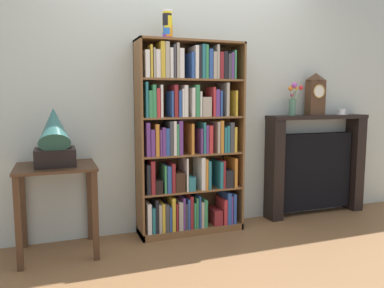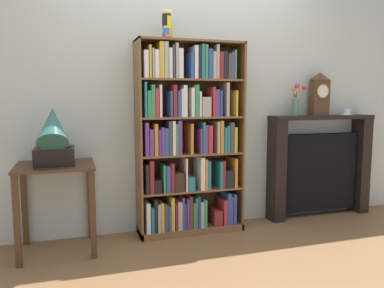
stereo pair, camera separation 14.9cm
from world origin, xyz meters
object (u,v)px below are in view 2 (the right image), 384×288
bookshelf (188,143)px  flower_vase (296,100)px  teacup_with_saucer (347,112)px  side_table_left (56,185)px  gramophone (53,138)px  cup_stack (167,25)px  fireplace_mantel (319,167)px  mantel_clock (319,94)px

bookshelf → flower_vase: 1.20m
bookshelf → teacup_with_saucer: 1.78m
side_table_left → teacup_with_saucer: (2.89, 0.16, 0.54)m
gramophone → flower_vase: bearing=5.2°
cup_stack → side_table_left: (-0.94, -0.09, -1.31)m
fireplace_mantel → mantel_clock: (-0.05, -0.02, 0.75)m
bookshelf → mantel_clock: (1.41, 0.05, 0.45)m
fireplace_mantel → flower_vase: 0.77m
bookshelf → mantel_clock: size_ratio=4.00×
side_table_left → gramophone: bearing=-90.0°
gramophone → mantel_clock: size_ratio=1.20×
bookshelf → fireplace_mantel: bearing=2.6°
flower_vase → teacup_with_saucer: size_ratio=2.66×
fireplace_mantel → mantel_clock: bearing=-156.1°
gramophone → teacup_with_saucer: size_ratio=4.21×
flower_vase → side_table_left: bearing=-176.4°
gramophone → flower_vase: (2.26, 0.21, 0.29)m
cup_stack → bookshelf: bearing=5.4°
bookshelf → teacup_with_saucer: bearing=1.6°
cup_stack → fireplace_mantel: (1.64, 0.08, -1.33)m
cup_stack → teacup_with_saucer: (1.95, 0.07, -0.77)m
mantel_clock → teacup_with_saucer: bearing=0.4°
bookshelf → side_table_left: bearing=-174.5°
teacup_with_saucer → flower_vase: bearing=-178.8°
bookshelf → side_table_left: 1.17m
side_table_left → flower_vase: 2.36m
cup_stack → mantel_clock: (1.60, 0.06, -0.58)m
cup_stack → mantel_clock: bearing=2.3°
flower_vase → fireplace_mantel: bearing=5.4°
gramophone → cup_stack: bearing=9.2°
mantel_clock → side_table_left: bearing=-176.5°
mantel_clock → flower_vase: bearing=-177.8°
bookshelf → teacup_with_saucer: (1.76, 0.05, 0.26)m
fireplace_mantel → cup_stack: bearing=-177.1°
bookshelf → gramophone: bookshelf is taller
bookshelf → flower_vase: size_ratio=5.26×
side_table_left → bookshelf: bearing=5.5°
mantel_clock → flower_vase: (-0.28, -0.01, -0.06)m
cup_stack → side_table_left: size_ratio=0.34×
fireplace_mantel → flower_vase: bearing=-174.6°
mantel_clock → teacup_with_saucer: 0.40m
mantel_clock → flower_vase: 0.28m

